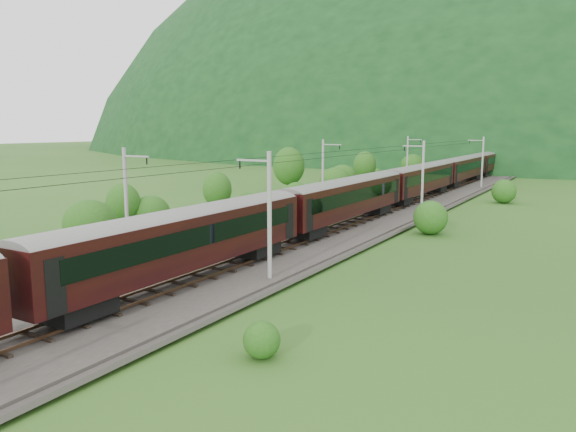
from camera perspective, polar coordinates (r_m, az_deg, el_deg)
The scene contains 15 objects.
ground at distance 39.40m, azimuth -9.56°, elevation -5.44°, with size 600.00×600.00×0.00m, color #265219.
railbed at distance 47.26m, azimuth -1.79°, elevation -2.72°, with size 14.00×220.00×0.30m, color #38332D.
track_left at distance 48.51m, azimuth -4.20°, elevation -2.17°, with size 2.40×220.00×0.27m.
track_right at distance 46.01m, azimuth 0.75°, elevation -2.75°, with size 2.40×220.00×0.27m.
catenary_left at distance 68.68m, azimuth 3.62°, elevation 4.60°, with size 2.54×192.28×8.00m.
catenary_right at distance 64.15m, azimuth 13.46°, elevation 4.06°, with size 2.54×192.28×8.00m.
overhead_wires at distance 46.35m, azimuth -1.83°, elevation 5.73°, with size 4.83×198.00×0.03m.
mountain_main at distance 290.42m, azimuth 25.54°, elevation 6.19°, with size 504.00×360.00×244.00m, color black.
mountain_ridge at distance 359.69m, azimuth 6.59°, elevation 7.37°, with size 336.00×280.00×132.00m, color black.
train at distance 75.83m, azimuth 13.18°, elevation 4.13°, with size 3.07×171.50×5.34m.
hazard_post_near at distance 77.59m, azimuth 11.55°, elevation 2.41°, with size 0.17×0.17×1.58m, color red.
hazard_post_far at distance 88.26m, azimuth 14.02°, elevation 3.04°, with size 0.15×0.15×1.41m, color red.
signal at distance 99.37m, azimuth 14.06°, elevation 4.10°, with size 0.27×0.27×2.44m.
vegetation_left at distance 65.13m, azimuth -5.78°, elevation 2.52°, with size 12.61×147.55×6.83m.
vegetation_right at distance 38.79m, azimuth 9.98°, elevation -3.56°, with size 5.17×89.38×2.95m.
Camera 1 is at (24.58, -29.22, 9.73)m, focal length 35.00 mm.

